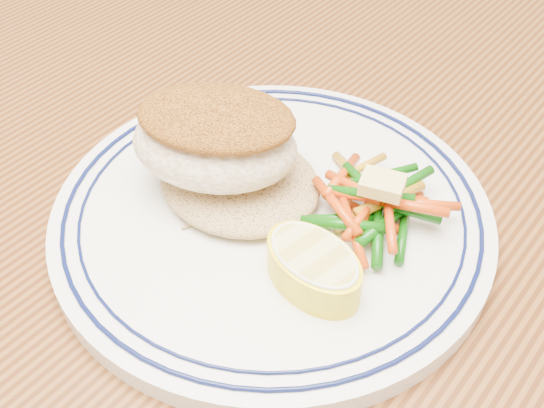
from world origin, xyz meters
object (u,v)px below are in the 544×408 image
(plate, at_px, (272,215))
(lemon_wedge, at_px, (313,267))
(rice_pilaf, at_px, (240,179))
(dining_table, at_px, (307,294))
(fish_fillet, at_px, (215,138))
(vegetable_pile, at_px, (374,205))

(plate, xyz_separation_m, lemon_wedge, (0.06, -0.03, 0.02))
(lemon_wedge, bearing_deg, rice_pilaf, 158.10)
(dining_table, distance_m, fish_fillet, 0.17)
(fish_fillet, relative_size, lemon_wedge, 1.81)
(dining_table, distance_m, rice_pilaf, 0.13)
(rice_pilaf, distance_m, fish_fillet, 0.04)
(vegetable_pile, bearing_deg, lemon_wedge, -89.02)
(fish_fillet, height_order, vegetable_pile, fish_fillet)
(plate, height_order, vegetable_pile, vegetable_pile)
(plate, height_order, lemon_wedge, lemon_wedge)
(dining_table, height_order, fish_fillet, fish_fillet)
(rice_pilaf, bearing_deg, vegetable_pile, 21.25)
(plate, distance_m, lemon_wedge, 0.07)
(fish_fillet, distance_m, lemon_wedge, 0.11)
(lemon_wedge, bearing_deg, fish_fillet, 164.53)
(plate, distance_m, vegetable_pile, 0.07)
(dining_table, height_order, rice_pilaf, rice_pilaf)
(rice_pilaf, relative_size, lemon_wedge, 1.56)
(lemon_wedge, bearing_deg, vegetable_pile, 90.98)
(fish_fillet, bearing_deg, vegetable_pile, 22.20)
(dining_table, distance_m, lemon_wedge, 0.15)
(plate, relative_size, lemon_wedge, 4.01)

